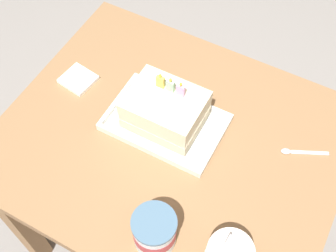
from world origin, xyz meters
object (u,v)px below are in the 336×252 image
Objects in this scene: birthday_cake at (165,109)px; serving_spoon_near_tray at (296,152)px; ice_cream_tub at (155,231)px; foil_tray at (165,123)px; napkin_pile at (78,79)px.

serving_spoon_near_tray is at bearing 13.87° from birthday_cake.
birthday_cake is 0.34m from ice_cream_tub.
serving_spoon_near_tray is (0.22, 0.39, -0.05)m from ice_cream_tub.
foil_tray is at bearing -90.00° from birthday_cake.
birthday_cake is 0.32m from napkin_pile.
serving_spoon_near_tray is 1.17× the size of napkin_pile.
ice_cream_tub is at bearing -65.76° from foil_tray.
serving_spoon_near_tray is (0.36, 0.09, -0.07)m from birthday_cake.
foil_tray is 0.34m from ice_cream_tub.
ice_cream_tub is at bearing -119.22° from serving_spoon_near_tray.
birthday_cake is (0.00, 0.00, 0.07)m from foil_tray.
ice_cream_tub is 0.91× the size of serving_spoon_near_tray.
birthday_cake is at bearing 90.00° from foil_tray.
napkin_pile is at bearing 144.37° from ice_cream_tub.
birthday_cake reaches higher than ice_cream_tub.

